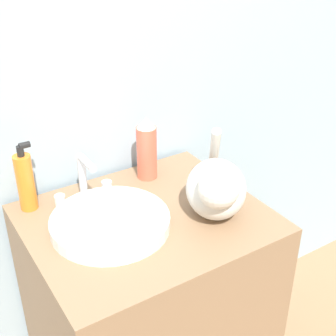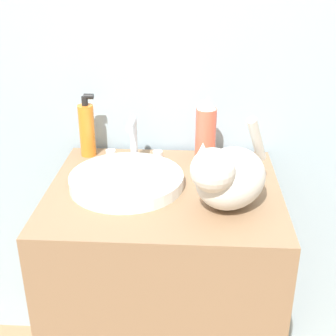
{
  "view_description": "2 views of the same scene",
  "coord_description": "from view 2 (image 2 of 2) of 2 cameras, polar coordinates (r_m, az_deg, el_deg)",
  "views": [
    {
      "loc": [
        -0.54,
        -0.69,
        1.62
      ],
      "look_at": [
        0.07,
        0.27,
        0.99
      ],
      "focal_mm": 50.0,
      "sensor_mm": 36.0,
      "label": 1
    },
    {
      "loc": [
        0.08,
        -0.91,
        1.47
      ],
      "look_at": [
        0.01,
        0.26,
        0.93
      ],
      "focal_mm": 50.0,
      "sensor_mm": 36.0,
      "label": 2
    }
  ],
  "objects": [
    {
      "name": "wall_back",
      "position": [
        1.54,
        0.3,
        16.81
      ],
      "size": [
        6.0,
        0.05,
        2.5
      ],
      "color": "#9EB7C6",
      "rests_on": "ground_plane"
    },
    {
      "name": "vanity_cabinet",
      "position": [
        1.59,
        -0.42,
        -16.11
      ],
      "size": [
        0.67,
        0.58,
        0.85
      ],
      "color": "#8C6B4C",
      "rests_on": "ground_plane"
    },
    {
      "name": "sink_basin",
      "position": [
        1.36,
        -5.07,
        -1.52
      ],
      "size": [
        0.33,
        0.33,
        0.04
      ],
      "color": "white",
      "rests_on": "vanity_cabinet"
    },
    {
      "name": "faucet",
      "position": [
        1.49,
        -4.25,
        3.15
      ],
      "size": [
        0.19,
        0.11,
        0.16
      ],
      "color": "silver",
      "rests_on": "vanity_cabinet"
    },
    {
      "name": "cat",
      "position": [
        1.22,
        7.3,
        -0.93
      ],
      "size": [
        0.26,
        0.31,
        0.22
      ],
      "rotation": [
        0.0,
        0.0,
        -2.17
      ],
      "color": "silver",
      "rests_on": "vanity_cabinet"
    },
    {
      "name": "soap_bottle",
      "position": [
        1.56,
        -9.84,
        4.68
      ],
      "size": [
        0.05,
        0.05,
        0.21
      ],
      "color": "orange",
      "rests_on": "vanity_cabinet"
    },
    {
      "name": "spray_bottle",
      "position": [
        1.49,
        4.63,
        4.53
      ],
      "size": [
        0.07,
        0.07,
        0.21
      ],
      "color": "#EF6047",
      "rests_on": "vanity_cabinet"
    }
  ]
}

